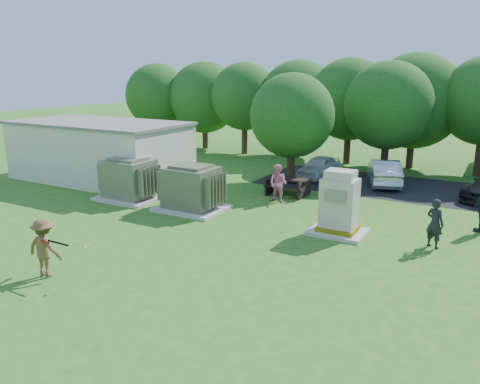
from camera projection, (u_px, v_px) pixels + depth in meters
The scene contains 15 objects.
ground at pixel (183, 253), 16.17m from camera, with size 120.00×120.00×0.00m, color #2D6619.
service_building at pixel (100, 152), 26.92m from camera, with size 10.00×5.00×3.20m, color beige.
service_building_roof at pixel (98, 123), 26.50m from camera, with size 10.20×5.20×0.15m, color slate.
parking_strip at pixel (448, 193), 24.19m from camera, with size 20.00×6.00×0.01m, color #232326.
transformer_left at pixel (129, 180), 22.83m from camera, with size 3.00×2.40×2.07m.
transformer_right at pixel (192, 189), 21.06m from camera, with size 3.00×2.40×2.07m.
generator_cabinet at pixel (339, 206), 17.87m from camera, with size 2.06×1.69×2.51m.
picnic_table at pixel (288, 184), 23.72m from camera, with size 2.06×1.55×0.88m.
batter at pixel (45, 248), 14.18m from camera, with size 1.19×0.68×1.84m, color brown.
person_by_generator at pixel (435, 223), 16.52m from camera, with size 0.66×0.43×1.80m, color black.
person_at_picnic at pixel (278, 184), 22.28m from camera, with size 0.90×0.70×1.85m, color pink.
car_white at pixel (319, 167), 27.59m from camera, with size 1.50×3.74×1.27m, color silver.
car_silver_a at pixel (384, 172), 25.87m from camera, with size 1.50×4.29×1.41m, color silver.
batting_equipment at pixel (60, 243), 13.76m from camera, with size 1.43×0.46×0.14m.
tree_row at pixel (376, 103), 29.88m from camera, with size 41.30×13.30×7.30m.
Camera 1 is at (9.18, -12.18, 6.11)m, focal length 35.00 mm.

